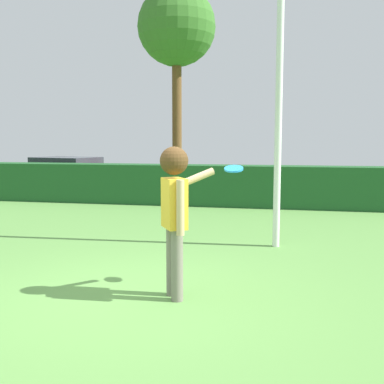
% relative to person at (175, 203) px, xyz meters
% --- Properties ---
extents(ground_plane, '(60.00, 60.00, 0.00)m').
position_rel_person_xyz_m(ground_plane, '(-0.52, -0.11, -1.13)').
color(ground_plane, '#5A9043').
extents(person, '(0.60, 0.79, 1.78)m').
position_rel_person_xyz_m(person, '(0.00, 0.00, 0.00)').
color(person, slate).
rests_on(person, ground).
extents(frisbee, '(0.24, 0.24, 0.09)m').
position_rel_person_xyz_m(frisbee, '(0.61, 0.59, 0.37)').
color(frisbee, '#268CE5').
extents(lamppost, '(0.24, 0.24, 6.94)m').
position_rel_person_xyz_m(lamppost, '(1.09, 2.93, 2.66)').
color(lamppost, silver).
rests_on(lamppost, ground).
extents(hedge_row, '(21.32, 0.90, 1.15)m').
position_rel_person_xyz_m(hedge_row, '(-0.52, 7.80, -0.55)').
color(hedge_row, '#1F5226').
rests_on(hedge_row, ground).
extents(parked_car_red, '(4.48, 2.66, 1.25)m').
position_rel_person_xyz_m(parked_car_red, '(-6.67, 10.34, -0.44)').
color(parked_car_red, '#B21E1E').
rests_on(parked_car_red, ground).
extents(willow_tree, '(2.98, 2.98, 7.64)m').
position_rel_person_xyz_m(willow_tree, '(-2.98, 12.32, 4.93)').
color(willow_tree, brown).
rests_on(willow_tree, ground).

